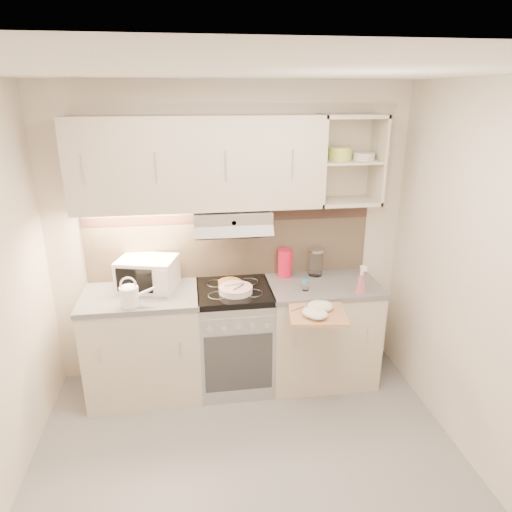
{
  "coord_description": "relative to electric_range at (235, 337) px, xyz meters",
  "views": [
    {
      "loc": [
        -0.32,
        -2.3,
        2.4
      ],
      "look_at": [
        0.16,
        0.95,
        1.23
      ],
      "focal_mm": 32.0,
      "sensor_mm": 36.0,
      "label": 1
    }
  ],
  "objects": [
    {
      "name": "room_shell",
      "position": [
        0.0,
        -0.73,
        1.18
      ],
      "size": [
        3.04,
        2.84,
        2.52
      ],
      "color": "beige",
      "rests_on": "ground"
    },
    {
      "name": "watering_can",
      "position": [
        -0.79,
        -0.2,
        0.53
      ],
      "size": [
        0.27,
        0.14,
        0.23
      ],
      "rotation": [
        0.0,
        0.0,
        -0.0
      ],
      "color": "white",
      "rests_on": "worktop_left"
    },
    {
      "name": "glass_jar",
      "position": [
        0.73,
        0.18,
        0.57
      ],
      "size": [
        0.13,
        0.13,
        0.24
      ],
      "rotation": [
        0.0,
        0.0,
        0.18
      ],
      "color": "silver",
      "rests_on": "worktop_right"
    },
    {
      "name": "dish_towel",
      "position": [
        0.59,
        -0.52,
        0.47
      ],
      "size": [
        0.29,
        0.25,
        0.08
      ],
      "primitive_type": null,
      "rotation": [
        0.0,
        0.0,
        0.01
      ],
      "color": "silver",
      "rests_on": "cutting_board"
    },
    {
      "name": "worktop_right",
      "position": [
        0.75,
        0.0,
        0.43
      ],
      "size": [
        0.92,
        0.62,
        0.04
      ],
      "primitive_type": "cube",
      "color": "slate",
      "rests_on": "base_cabinet_right"
    },
    {
      "name": "plate_stack",
      "position": [
        0.01,
        -0.08,
        0.47
      ],
      "size": [
        0.27,
        0.27,
        0.06
      ],
      "rotation": [
        0.0,
        0.0,
        0.41
      ],
      "color": "silver",
      "rests_on": "electric_range"
    },
    {
      "name": "bread_loaf",
      "position": [
        -0.03,
        0.05,
        0.47
      ],
      "size": [
        0.19,
        0.19,
        0.05
      ],
      "primitive_type": "cylinder",
      "color": "olive",
      "rests_on": "electric_range"
    },
    {
      "name": "microwave",
      "position": [
        -0.69,
        0.12,
        0.58
      ],
      "size": [
        0.52,
        0.44,
        0.25
      ],
      "rotation": [
        0.0,
        0.0,
        -0.27
      ],
      "color": "white",
      "rests_on": "worktop_left"
    },
    {
      "name": "pink_pitcher",
      "position": [
        0.46,
        0.2,
        0.57
      ],
      "size": [
        0.13,
        0.12,
        0.24
      ],
      "rotation": [
        0.0,
        0.0,
        0.27
      ],
      "color": "red",
      "rests_on": "worktop_right"
    },
    {
      "name": "base_cabinet_left",
      "position": [
        -0.75,
        0.0,
        -0.02
      ],
      "size": [
        0.9,
        0.6,
        0.86
      ],
      "primitive_type": "cube",
      "color": "beige",
      "rests_on": "ground"
    },
    {
      "name": "worktop_left",
      "position": [
        -0.75,
        0.0,
        0.43
      ],
      "size": [
        0.92,
        0.62,
        0.04
      ],
      "primitive_type": "cube",
      "color": "slate",
      "rests_on": "base_cabinet_left"
    },
    {
      "name": "cutting_board",
      "position": [
        0.57,
        -0.49,
        0.42
      ],
      "size": [
        0.47,
        0.43,
        0.02
      ],
      "primitive_type": "cube",
      "rotation": [
        0.0,
        0.0,
        -0.16
      ],
      "color": "tan",
      "rests_on": "base_cabinet_right"
    },
    {
      "name": "spice_jar",
      "position": [
        0.57,
        -0.12,
        0.49
      ],
      "size": [
        0.06,
        0.06,
        0.08
      ],
      "rotation": [
        0.0,
        0.0,
        0.38
      ],
      "color": "silver",
      "rests_on": "worktop_right"
    },
    {
      "name": "electric_range",
      "position": [
        0.0,
        0.0,
        0.0
      ],
      "size": [
        0.6,
        0.6,
        0.9
      ],
      "color": "#B7B7BC",
      "rests_on": "ground"
    },
    {
      "name": "spray_bottle",
      "position": [
        0.99,
        -0.22,
        0.54
      ],
      "size": [
        0.09,
        0.09,
        0.24
      ],
      "rotation": [
        0.0,
        0.0,
        -0.18
      ],
      "color": "pink",
      "rests_on": "worktop_right"
    },
    {
      "name": "base_cabinet_right",
      "position": [
        0.75,
        0.0,
        -0.02
      ],
      "size": [
        0.9,
        0.6,
        0.86
      ],
      "primitive_type": "cube",
      "color": "beige",
      "rests_on": "ground"
    },
    {
      "name": "ground",
      "position": [
        0.0,
        -1.1,
        -0.45
      ],
      "size": [
        3.0,
        3.0,
        0.0
      ],
      "primitive_type": "plane",
      "color": "gray",
      "rests_on": "ground"
    }
  ]
}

